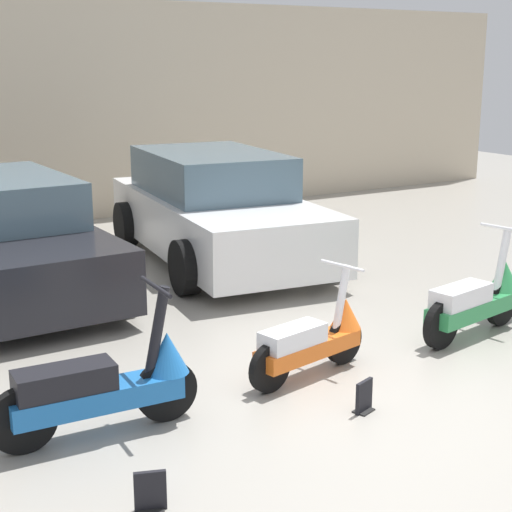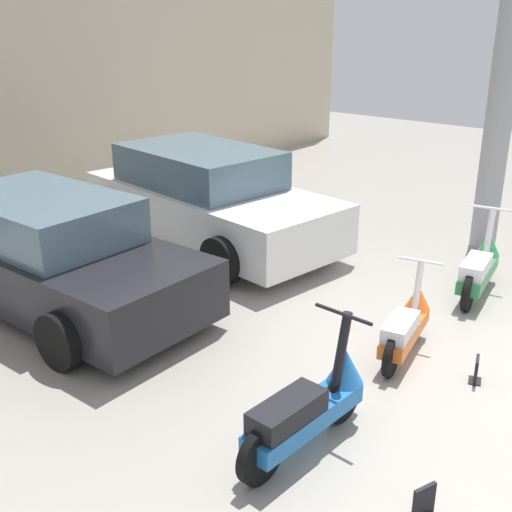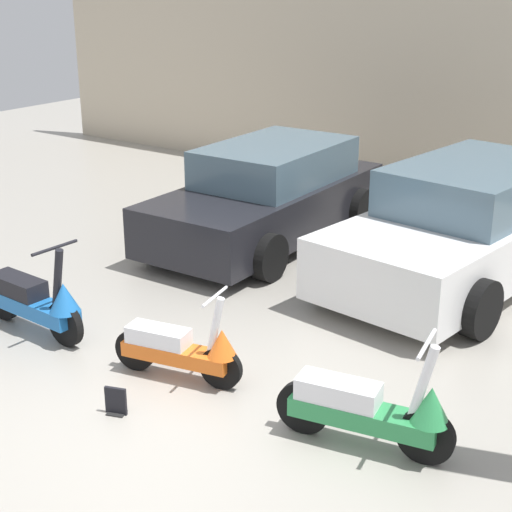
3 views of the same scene
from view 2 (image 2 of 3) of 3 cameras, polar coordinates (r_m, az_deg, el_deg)
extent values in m
plane|color=#9E998E|center=(7.08, 19.73, -9.42)|extent=(28.00, 28.00, 0.00)
cube|color=beige|center=(12.02, -20.87, 12.04)|extent=(19.60, 0.12, 3.68)
cylinder|color=black|center=(5.85, 7.68, -12.29)|extent=(0.49, 0.11, 0.49)
cylinder|color=black|center=(5.15, 0.45, -17.29)|extent=(0.49, 0.11, 0.49)
cube|color=#1E66B2|center=(5.45, 4.36, -14.14)|extent=(1.28, 0.35, 0.17)
cube|color=black|center=(5.20, 2.81, -13.62)|extent=(0.72, 0.32, 0.19)
cylinder|color=black|center=(5.56, 7.59, -8.33)|extent=(0.23, 0.09, 0.69)
cylinder|color=black|center=(5.40, 7.76, -5.15)|extent=(0.06, 0.56, 0.03)
cone|color=#1E66B2|center=(5.70, 7.94, -9.66)|extent=(0.34, 0.34, 0.32)
cylinder|color=black|center=(7.41, 14.00, -5.48)|extent=(0.43, 0.16, 0.42)
cylinder|color=black|center=(6.61, 11.93, -8.73)|extent=(0.43, 0.16, 0.42)
cube|color=orange|center=(6.98, 13.06, -6.64)|extent=(1.13, 0.48, 0.15)
cube|color=white|center=(6.74, 12.72, -6.17)|extent=(0.65, 0.37, 0.16)
cylinder|color=white|center=(7.19, 14.19, -2.62)|extent=(0.20, 0.11, 0.60)
cylinder|color=white|center=(7.08, 14.41, -0.42)|extent=(0.13, 0.48, 0.03)
cone|color=orange|center=(7.32, 14.21, -3.59)|extent=(0.33, 0.33, 0.27)
cylinder|color=black|center=(9.17, 19.73, -0.73)|extent=(0.48, 0.16, 0.47)
cylinder|color=black|center=(8.21, 18.35, -3.09)|extent=(0.48, 0.16, 0.47)
cube|color=#2D8C4C|center=(8.66, 19.13, -1.49)|extent=(1.26, 0.50, 0.16)
cube|color=white|center=(8.40, 18.96, -0.90)|extent=(0.73, 0.39, 0.18)
cylinder|color=white|center=(8.96, 20.03, 1.97)|extent=(0.23, 0.12, 0.67)
cylinder|color=white|center=(8.86, 20.30, 4.00)|extent=(0.13, 0.54, 0.03)
cone|color=#2D8C4C|center=(9.08, 19.98, 1.03)|extent=(0.37, 0.37, 0.31)
cube|color=black|center=(8.16, -17.24, -0.99)|extent=(1.78, 4.10, 0.68)
cube|color=slate|center=(8.17, -18.68, 3.36)|extent=(1.54, 2.31, 0.53)
cylinder|color=black|center=(7.83, -6.48, -2.66)|extent=(0.23, 0.62, 0.62)
cylinder|color=black|center=(6.84, -16.97, -7.20)|extent=(0.23, 0.62, 0.62)
cylinder|color=black|center=(9.68, -17.18, 1.19)|extent=(0.23, 0.62, 0.62)
cube|color=white|center=(10.00, -4.01, 4.14)|extent=(2.33, 4.53, 0.72)
cube|color=slate|center=(10.03, -5.05, 7.98)|extent=(1.88, 2.61, 0.57)
cylinder|color=black|center=(9.76, 5.34, 2.36)|extent=(0.31, 0.68, 0.66)
cylinder|color=black|center=(8.53, -3.09, -0.39)|extent=(0.31, 0.68, 0.66)
cylinder|color=black|center=(11.64, -4.63, 5.45)|extent=(0.31, 0.68, 0.66)
cylinder|color=black|center=(10.62, -12.55, 3.48)|extent=(0.31, 0.68, 0.66)
cube|color=black|center=(5.09, 14.70, -20.33)|extent=(0.20, 0.10, 0.26)
cube|color=black|center=(6.82, 18.87, -10.45)|extent=(0.19, 0.17, 0.01)
cube|color=black|center=(6.76, 18.99, -9.55)|extent=(0.20, 0.09, 0.26)
cylinder|color=#99999E|center=(10.16, 20.69, 10.64)|extent=(0.39, 0.39, 3.68)
camera|label=1|loc=(3.33, 88.20, -12.99)|focal=55.00mm
camera|label=3|loc=(10.40, 55.42, 14.04)|focal=55.00mm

